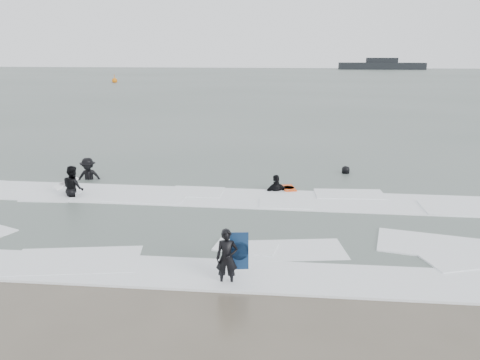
# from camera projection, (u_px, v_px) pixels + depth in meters

# --- Properties ---
(ground) EXTENTS (320.00, 320.00, 0.00)m
(ground) POSITION_uv_depth(u_px,v_px,m) (219.00, 266.00, 12.96)
(ground) COLOR brown
(ground) RESTS_ON ground
(sea) EXTENTS (320.00, 320.00, 0.00)m
(sea) POSITION_uv_depth(u_px,v_px,m) (285.00, 82.00, 89.55)
(sea) COLOR #47544C
(sea) RESTS_ON ground
(surfer_centre) EXTENTS (0.58, 0.41, 1.52)m
(surfer_centre) POSITION_uv_depth(u_px,v_px,m) (227.00, 285.00, 11.90)
(surfer_centre) COLOR black
(surfer_centre) RESTS_ON ground
(surfer_wading) EXTENTS (1.15, 1.14, 1.88)m
(surfer_wading) POSITION_uv_depth(u_px,v_px,m) (74.00, 197.00, 19.02)
(surfer_wading) COLOR black
(surfer_wading) RESTS_ON ground
(surfer_breaker) EXTENTS (1.37, 0.96, 1.93)m
(surfer_breaker) POSITION_uv_depth(u_px,v_px,m) (89.00, 181.00, 21.44)
(surfer_breaker) COLOR black
(surfer_breaker) RESTS_ON ground
(surfer_right_near) EXTENTS (1.21, 0.81, 1.90)m
(surfer_right_near) POSITION_uv_depth(u_px,v_px,m) (276.00, 192.00, 19.74)
(surfer_right_near) COLOR black
(surfer_right_near) RESTS_ON ground
(surfer_right_far) EXTENTS (0.87, 0.68, 1.56)m
(surfer_right_far) POSITION_uv_depth(u_px,v_px,m) (345.00, 174.00, 22.58)
(surfer_right_far) COLOR black
(surfer_right_far) RESTS_ON ground
(surf_foam) EXTENTS (30.03, 9.06, 0.09)m
(surf_foam) POSITION_uv_depth(u_px,v_px,m) (236.00, 219.00, 16.49)
(surf_foam) COLOR white
(surf_foam) RESTS_ON ground
(bodyboards) EXTENTS (9.90, 9.01, 1.25)m
(bodyboards) POSITION_uv_depth(u_px,v_px,m) (193.00, 200.00, 17.03)
(bodyboards) COLOR #0F2648
(bodyboards) RESTS_ON ground
(buoy) EXTENTS (1.00, 1.00, 1.65)m
(buoy) POSITION_uv_depth(u_px,v_px,m) (115.00, 81.00, 88.24)
(buoy) COLOR #D66609
(buoy) RESTS_ON ground
(vessel_horizon) EXTENTS (27.34, 4.88, 3.71)m
(vessel_horizon) POSITION_uv_depth(u_px,v_px,m) (382.00, 65.00, 152.50)
(vessel_horizon) COLOR black
(vessel_horizon) RESTS_ON ground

